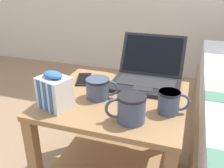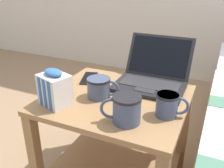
{
  "view_description": "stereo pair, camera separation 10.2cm",
  "coord_description": "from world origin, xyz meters",
  "px_view_note": "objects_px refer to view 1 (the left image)",
  "views": [
    {
      "loc": [
        0.29,
        -0.93,
        1.01
      ],
      "look_at": [
        0.0,
        -0.04,
        0.59
      ],
      "focal_mm": 40.0,
      "sensor_mm": 36.0,
      "label": 1
    },
    {
      "loc": [
        0.39,
        -0.89,
        1.01
      ],
      "look_at": [
        0.0,
        -0.04,
        0.59
      ],
      "focal_mm": 40.0,
      "sensor_mm": 36.0,
      "label": 2
    }
  ],
  "objects_px": {
    "mug_front_left": "(170,101)",
    "mug_front_right": "(98,87)",
    "snack_bag": "(54,91)",
    "laptop": "(148,75)",
    "cell_phone": "(84,79)",
    "mug_mid_center": "(131,107)"
  },
  "relations": [
    {
      "from": "mug_front_right",
      "to": "snack_bag",
      "type": "distance_m",
      "value": 0.19
    },
    {
      "from": "laptop",
      "to": "mug_front_right",
      "type": "height_order",
      "value": "laptop"
    },
    {
      "from": "laptop",
      "to": "mug_front_left",
      "type": "distance_m",
      "value": 0.29
    },
    {
      "from": "snack_bag",
      "to": "cell_phone",
      "type": "distance_m",
      "value": 0.3
    },
    {
      "from": "snack_bag",
      "to": "cell_phone",
      "type": "bearing_deg",
      "value": 91.27
    },
    {
      "from": "mug_mid_center",
      "to": "cell_phone",
      "type": "bearing_deg",
      "value": 137.2
    },
    {
      "from": "laptop",
      "to": "mug_front_right",
      "type": "distance_m",
      "value": 0.28
    },
    {
      "from": "laptop",
      "to": "mug_front_right",
      "type": "bearing_deg",
      "value": -127.04
    },
    {
      "from": "laptop",
      "to": "cell_phone",
      "type": "xyz_separation_m",
      "value": [
        -0.31,
        -0.07,
        -0.04
      ]
    },
    {
      "from": "laptop",
      "to": "mug_front_left",
      "type": "relative_size",
      "value": 2.67
    },
    {
      "from": "mug_mid_center",
      "to": "snack_bag",
      "type": "distance_m",
      "value": 0.31
    },
    {
      "from": "mug_front_left",
      "to": "cell_phone",
      "type": "relative_size",
      "value": 0.74
    },
    {
      "from": "mug_front_right",
      "to": "mug_front_left",
      "type": "bearing_deg",
      "value": -5.9
    },
    {
      "from": "mug_front_right",
      "to": "cell_phone",
      "type": "relative_size",
      "value": 0.83
    },
    {
      "from": "snack_bag",
      "to": "mug_front_right",
      "type": "bearing_deg",
      "value": 44.17
    },
    {
      "from": "laptop",
      "to": "mug_mid_center",
      "type": "height_order",
      "value": "laptop"
    },
    {
      "from": "mug_front_left",
      "to": "mug_front_right",
      "type": "distance_m",
      "value": 0.31
    },
    {
      "from": "mug_front_right",
      "to": "mug_mid_center",
      "type": "distance_m",
      "value": 0.22
    },
    {
      "from": "mug_front_right",
      "to": "cell_phone",
      "type": "bearing_deg",
      "value": 131.73
    },
    {
      "from": "mug_front_right",
      "to": "laptop",
      "type": "bearing_deg",
      "value": 52.96
    },
    {
      "from": "mug_front_left",
      "to": "mug_mid_center",
      "type": "relative_size",
      "value": 0.85
    },
    {
      "from": "laptop",
      "to": "mug_front_left",
      "type": "height_order",
      "value": "laptop"
    }
  ]
}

